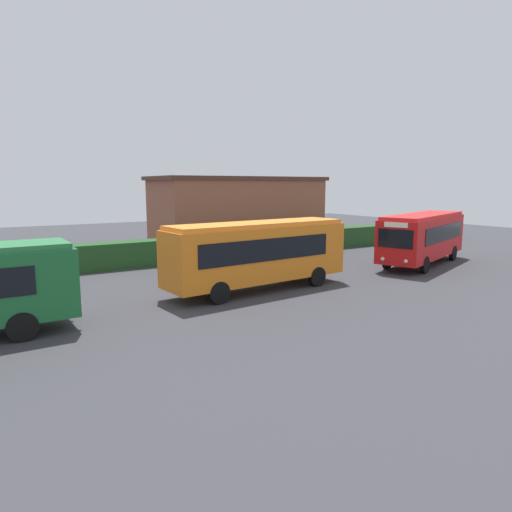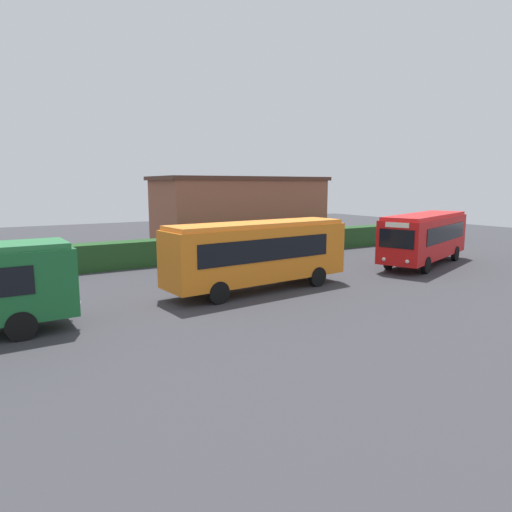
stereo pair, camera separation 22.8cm
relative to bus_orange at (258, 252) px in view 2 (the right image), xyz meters
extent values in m
plane|color=#38383D|center=(-0.34, 0.58, -1.91)|extent=(87.10, 87.10, 0.00)
cube|color=black|center=(-8.68, -1.02, 0.12)|extent=(0.09, 1.93, 1.01)
cube|color=silver|center=(-8.68, -1.02, 0.85)|extent=(0.08, 1.29, 0.28)
cylinder|color=black|center=(-10.60, 0.00, -1.41)|extent=(1.01, 0.31, 1.00)
cylinder|color=black|center=(-10.54, -2.15, -1.41)|extent=(1.01, 0.31, 1.00)
sphere|color=silver|center=(-8.69, -0.38, -1.01)|extent=(0.22, 0.22, 0.22)
sphere|color=silver|center=(-8.65, -1.67, -1.01)|extent=(0.22, 0.22, 0.22)
cube|color=orange|center=(-0.01, 0.00, -0.07)|extent=(9.65, 3.15, 2.59)
cube|color=orange|center=(-0.01, 0.00, 1.33)|extent=(9.35, 2.94, 0.20)
cube|color=black|center=(-0.41, 1.16, 0.24)|extent=(7.38, 0.68, 1.04)
cube|color=black|center=(-0.20, -1.21, 0.24)|extent=(7.38, 0.68, 1.04)
cube|color=black|center=(4.73, 0.41, 0.24)|extent=(0.21, 1.92, 1.09)
cube|color=silver|center=(4.73, 0.41, 1.05)|extent=(0.15, 1.29, 0.28)
cylinder|color=black|center=(2.83, 1.32, -1.41)|extent=(1.02, 0.37, 1.00)
cylinder|color=black|center=(3.02, -0.82, -1.41)|extent=(1.02, 0.37, 1.00)
cylinder|color=black|center=(-3.03, 0.82, -1.41)|extent=(1.02, 0.37, 1.00)
cylinder|color=black|center=(-2.84, -1.32, -1.41)|extent=(1.02, 0.37, 1.00)
sphere|color=silver|center=(4.69, 1.05, -1.01)|extent=(0.22, 0.22, 0.22)
sphere|color=silver|center=(4.81, -0.23, -1.01)|extent=(0.22, 0.22, 0.22)
cube|color=red|center=(12.87, 0.57, -0.10)|extent=(9.66, 5.50, 2.52)
cube|color=red|center=(12.87, 0.57, 1.26)|extent=(9.33, 5.22, 0.20)
cube|color=black|center=(13.58, -0.50, 0.20)|extent=(6.89, 2.52, 1.01)
cube|color=black|center=(12.73, 1.84, 0.20)|extent=(6.89, 2.52, 1.01)
cube|color=black|center=(8.45, -1.03, 0.20)|extent=(0.72, 1.91, 1.06)
cube|color=silver|center=(8.45, -1.03, 0.98)|extent=(0.50, 1.29, 0.28)
cylinder|color=black|center=(10.52, -1.48, -1.41)|extent=(1.04, 0.60, 1.00)
cylinder|color=black|center=(9.75, 0.64, -1.41)|extent=(1.04, 0.60, 1.00)
cylinder|color=black|center=(15.99, 0.49, -1.41)|extent=(1.04, 0.60, 1.00)
cylinder|color=black|center=(15.22, 2.62, -1.41)|extent=(1.04, 0.60, 1.00)
sphere|color=silver|center=(8.66, -1.67, -1.01)|extent=(0.22, 0.22, 0.22)
sphere|color=silver|center=(8.20, -0.40, -1.01)|extent=(0.22, 0.22, 0.22)
cube|color=silver|center=(-2.96, 2.84, -1.49)|extent=(0.33, 0.36, 0.84)
cube|color=silver|center=(-2.96, 2.84, -0.70)|extent=(0.41, 0.52, 0.74)
sphere|color=brown|center=(-2.96, 2.84, -0.21)|extent=(0.23, 0.23, 0.23)
cube|color=silver|center=(11.12, 1.96, -1.48)|extent=(0.33, 0.31, 0.87)
cube|color=black|center=(11.12, 1.96, -0.66)|extent=(0.47, 0.37, 0.76)
sphere|color=#8C6647|center=(11.12, 1.96, -0.16)|extent=(0.24, 0.24, 0.24)
cube|color=#234B22|center=(-0.34, 9.59, -1.10)|extent=(55.55, 1.57, 1.62)
cube|color=brown|center=(7.15, 14.54, 0.82)|extent=(13.57, 6.13, 5.46)
cube|color=#4C2D23|center=(7.15, 14.54, 3.69)|extent=(14.11, 6.38, 0.30)
camera|label=1|loc=(-11.64, -18.50, 3.21)|focal=32.02mm
camera|label=2|loc=(-11.45, -18.62, 3.21)|focal=32.02mm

